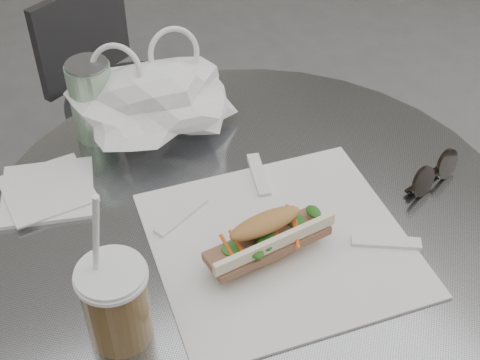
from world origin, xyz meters
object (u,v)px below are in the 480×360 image
sunglasses (433,174)px  drink_can (93,100)px  iced_coffee (116,302)px  chair_far (131,134)px  cafe_table (251,333)px  banh_mi (267,239)px

sunglasses → drink_can: (-0.38, 0.36, 0.05)m
iced_coffee → drink_can: iced_coffee is taller
chair_far → drink_can: bearing=43.9°
iced_coffee → drink_can: 0.39m
sunglasses → iced_coffee: bearing=170.0°
drink_can → iced_coffee: bearing=-107.8°
cafe_table → iced_coffee: size_ratio=3.21×
cafe_table → iced_coffee: bearing=-160.0°
cafe_table → drink_can: (-0.11, 0.29, 0.34)m
banh_mi → sunglasses: 0.29m
chair_far → banh_mi: banh_mi is taller
chair_far → sunglasses: 1.00m
chair_far → drink_can: drink_can is taller
banh_mi → chair_far: bearing=80.7°
banh_mi → drink_can: 0.37m
cafe_table → chair_far: (0.12, 0.80, -0.16)m
sunglasses → drink_can: size_ratio=0.80×
banh_mi → cafe_table: bearing=70.7°
banh_mi → iced_coffee: bearing=-176.8°
banh_mi → iced_coffee: (-0.21, -0.01, 0.02)m
chair_far → sunglasses: sunglasses is taller
cafe_table → banh_mi: 0.32m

